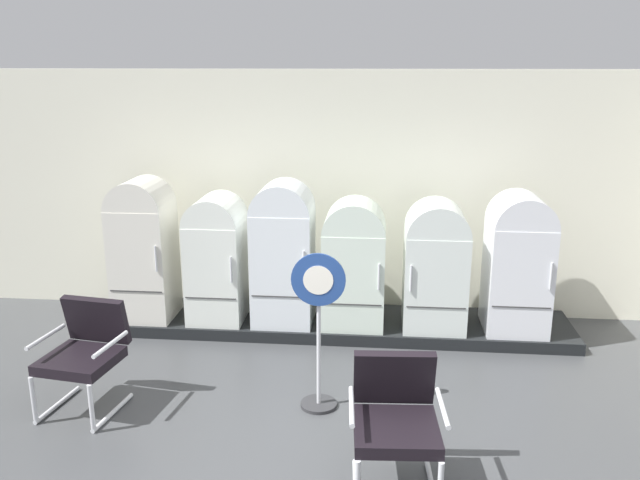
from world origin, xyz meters
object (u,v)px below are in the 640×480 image
object	(u,v)px
refrigerator_4	(435,262)
armchair_right	(395,415)
sign_stand	(318,334)
refrigerator_1	(217,254)
refrigerator_2	(283,249)
refrigerator_0	(143,245)
refrigerator_5	(518,259)
armchair_left	(85,349)
refrigerator_3	(354,260)

from	to	relation	value
refrigerator_4	armchair_right	size ratio (longest dim) A/B	1.46
armchair_right	sign_stand	distance (m)	1.20
refrigerator_1	refrigerator_4	distance (m)	2.38
refrigerator_2	armchair_right	world-z (taller)	refrigerator_2
refrigerator_0	refrigerator_5	size ratio (longest dim) A/B	1.06
sign_stand	refrigerator_4	bearing A→B (deg)	56.11
armchair_right	refrigerator_0	bearing A→B (deg)	136.45
refrigerator_5	armchair_left	size ratio (longest dim) A/B	1.57
refrigerator_2	refrigerator_5	size ratio (longest dim) A/B	1.06
refrigerator_4	armchair_right	distance (m)	2.69
refrigerator_2	refrigerator_1	bearing A→B (deg)	177.61
refrigerator_4	armchair_right	bearing A→B (deg)	-99.84
refrigerator_3	armchair_left	distance (m)	2.85
refrigerator_2	refrigerator_3	bearing A→B (deg)	-0.41
refrigerator_1	refrigerator_3	bearing A→B (deg)	-1.38
refrigerator_3	refrigerator_5	xyz separation A→B (m)	(1.72, 0.04, 0.05)
refrigerator_1	refrigerator_2	distance (m)	0.75
refrigerator_1	armchair_left	bearing A→B (deg)	-111.56
refrigerator_1	sign_stand	xyz separation A→B (m)	(1.28, -1.63, -0.19)
sign_stand	refrigerator_5	bearing A→B (deg)	39.87
refrigerator_0	refrigerator_1	xyz separation A→B (m)	(0.82, 0.03, -0.09)
armchair_right	sign_stand	bearing A→B (deg)	122.35
refrigerator_3	refrigerator_5	distance (m)	1.73
refrigerator_5	armchair_right	distance (m)	2.97
refrigerator_3	armchair_right	xyz separation A→B (m)	(0.41, -2.60, -0.32)
refrigerator_0	refrigerator_1	distance (m)	0.82
refrigerator_2	refrigerator_0	bearing A→B (deg)	-179.94
refrigerator_1	armchair_left	distance (m)	1.96
armchair_left	refrigerator_0	bearing A→B (deg)	93.41
refrigerator_3	armchair_left	bearing A→B (deg)	-141.59
refrigerator_3	armchair_right	size ratio (longest dim) A/B	1.47
refrigerator_4	sign_stand	xyz separation A→B (m)	(-1.09, -1.63, -0.17)
refrigerator_0	armchair_left	distance (m)	1.82
armchair_left	sign_stand	distance (m)	2.01
refrigerator_0	armchair_left	size ratio (longest dim) A/B	1.67
armchair_left	sign_stand	bearing A→B (deg)	4.88
refrigerator_3	sign_stand	size ratio (longest dim) A/B	0.99
refrigerator_1	refrigerator_5	bearing A→B (deg)	0.05
refrigerator_5	sign_stand	bearing A→B (deg)	-140.13
refrigerator_0	sign_stand	distance (m)	2.65
refrigerator_0	refrigerator_3	world-z (taller)	refrigerator_0
refrigerator_1	refrigerator_2	world-z (taller)	refrigerator_2
refrigerator_4	armchair_right	xyz separation A→B (m)	(-0.46, -2.63, -0.31)
refrigerator_2	armchair_left	distance (m)	2.33
refrigerator_3	refrigerator_4	distance (m)	0.87
refrigerator_1	refrigerator_4	world-z (taller)	refrigerator_1
refrigerator_0	refrigerator_2	xyz separation A→B (m)	(1.56, 0.00, -0.00)
refrigerator_1	refrigerator_2	bearing A→B (deg)	-2.39
armchair_left	refrigerator_3	bearing A→B (deg)	38.41
armchair_left	armchair_right	xyz separation A→B (m)	(2.63, -0.84, 0.00)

